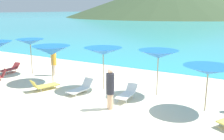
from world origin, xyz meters
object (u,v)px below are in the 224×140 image
object	(u,v)px
umbrella_3	(51,50)
umbrella_4	(103,51)
beachgoer_1	(110,88)
beachgoer_2	(54,61)
umbrella_6	(208,70)
lounge_chair_10	(81,88)
lounge_chair_3	(10,69)
umbrella_5	(158,54)
lounge_chair_5	(127,93)
lounge_chair_2	(44,85)
umbrella_2	(30,42)

from	to	relation	value
umbrella_3	umbrella_4	world-z (taller)	umbrella_4
beachgoer_1	beachgoer_2	xyz separation A→B (m)	(-6.32, 3.22, 0.00)
umbrella_6	beachgoer_2	size ratio (longest dim) A/B	1.22
umbrella_3	beachgoer_1	size ratio (longest dim) A/B	1.22
beachgoer_1	beachgoer_2	world-z (taller)	beachgoer_2
lounge_chair_10	lounge_chair_3	bearing A→B (deg)	177.20
lounge_chair_3	lounge_chair_10	bearing A→B (deg)	-10.83
lounge_chair_3	umbrella_6	bearing A→B (deg)	-3.47
umbrella_3	umbrella_6	size ratio (longest dim) A/B	1.00
umbrella_5	beachgoer_2	size ratio (longest dim) A/B	1.27
umbrella_6	lounge_chair_10	bearing A→B (deg)	-172.78
umbrella_6	umbrella_4	bearing A→B (deg)	176.18
umbrella_3	lounge_chair_10	bearing A→B (deg)	-16.10
lounge_chair_5	beachgoer_2	distance (m)	6.65
umbrella_4	lounge_chair_10	xyz separation A→B (m)	(-0.69, -1.14, -1.86)
beachgoer_1	lounge_chair_3	bearing A→B (deg)	-50.85
umbrella_3	lounge_chair_10	xyz separation A→B (m)	(2.71, -0.78, -1.68)
umbrella_5	lounge_chair_10	world-z (taller)	umbrella_5
umbrella_4	umbrella_5	xyz separation A→B (m)	(2.89, 0.55, 0.01)
lounge_chair_2	beachgoer_1	bearing A→B (deg)	-166.82
umbrella_4	lounge_chair_3	size ratio (longest dim) A/B	1.52
umbrella_2	umbrella_3	xyz separation A→B (m)	(2.64, -0.79, -0.25)
umbrella_3	umbrella_5	size ratio (longest dim) A/B	0.96
umbrella_2	umbrella_4	world-z (taller)	umbrella_2
lounge_chair_5	umbrella_2	bearing A→B (deg)	167.98
umbrella_6	lounge_chair_5	size ratio (longest dim) A/B	1.42
lounge_chair_3	lounge_chair_10	size ratio (longest dim) A/B	0.94
lounge_chair_3	lounge_chair_5	bearing A→B (deg)	-6.59
umbrella_6	lounge_chair_10	distance (m)	6.39
lounge_chair_2	lounge_chair_3	size ratio (longest dim) A/B	1.06
umbrella_3	beachgoer_1	bearing A→B (deg)	-20.30
lounge_chair_2	umbrella_3	bearing A→B (deg)	-44.52
umbrella_2	umbrella_5	bearing A→B (deg)	0.83
umbrella_4	lounge_chair_10	distance (m)	2.28
lounge_chair_5	beachgoer_2	xyz separation A→B (m)	(-6.39, 1.75, 0.66)
lounge_chair_2	lounge_chair_10	world-z (taller)	lounge_chair_10
beachgoer_2	umbrella_6	bearing A→B (deg)	-73.05
lounge_chair_10	beachgoer_1	world-z (taller)	beachgoer_1
umbrella_4	umbrella_5	world-z (taller)	umbrella_5
beachgoer_1	umbrella_3	bearing A→B (deg)	-58.15
umbrella_6	beachgoer_2	distance (m)	10.08
umbrella_2	lounge_chair_3	world-z (taller)	umbrella_2
umbrella_4	umbrella_5	bearing A→B (deg)	10.84
beachgoer_1	beachgoer_2	distance (m)	7.10
lounge_chair_2	umbrella_5	bearing A→B (deg)	-137.75
umbrella_5	lounge_chair_10	xyz separation A→B (m)	(-3.58, -1.70, -1.86)
lounge_chair_2	lounge_chair_3	xyz separation A→B (m)	(-4.89, 1.67, 0.03)
umbrella_2	lounge_chair_3	distance (m)	2.51
umbrella_5	lounge_chair_2	size ratio (longest dim) A/B	1.45
lounge_chair_10	beachgoer_2	size ratio (longest dim) A/B	0.88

